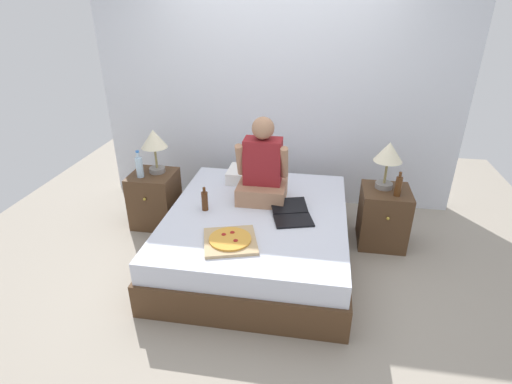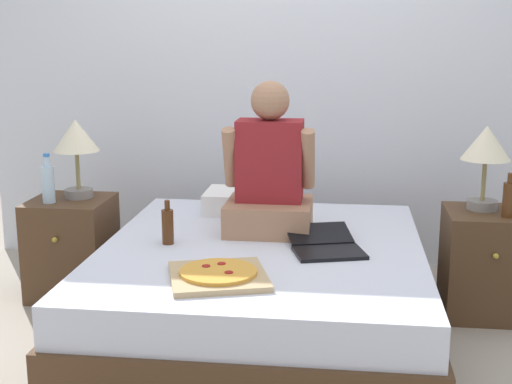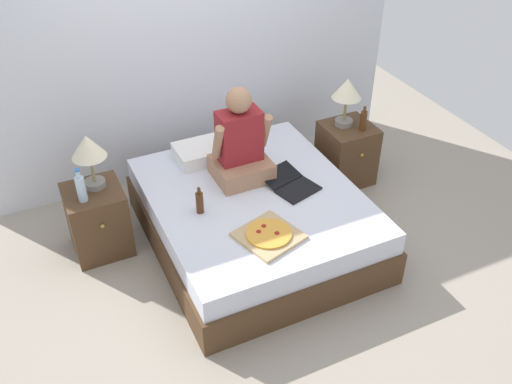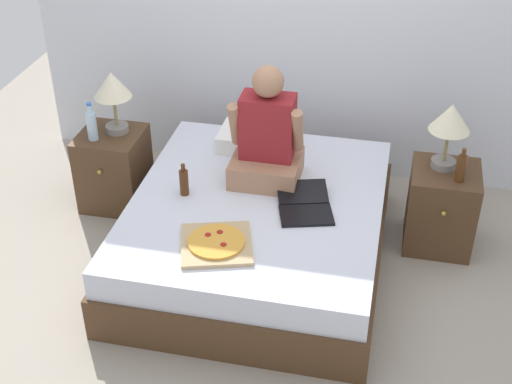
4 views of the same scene
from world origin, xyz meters
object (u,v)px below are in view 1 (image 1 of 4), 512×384
Objects in this scene: bed at (257,235)px; beer_bottle at (398,186)px; water_bottle at (139,167)px; pizza_box at (230,240)px; laptop at (292,215)px; beer_bottle_on_bed at (205,201)px; person_seated at (262,170)px; nightstand_left at (155,199)px; lamp_on_right_nightstand at (388,155)px; lamp_on_left_nightstand at (154,142)px; nightstand_right at (383,217)px.

bed is 1.35m from beer_bottle.
water_bottle is 0.55× the size of pizza_box.
beer_bottle_on_bed is (-0.77, 0.01, 0.07)m from laptop.
person_seated is (0.01, 0.27, 0.53)m from bed.
water_bottle is (-0.08, -0.09, 0.40)m from nightstand_left.
lamp_on_right_nightstand reaches higher than nightstand_left.
beer_bottle_on_bed is (-0.46, -0.03, 0.33)m from bed.
lamp_on_left_nightstand reaches higher than beer_bottle.
beer_bottle reaches higher than bed.
laptop is (0.31, -0.32, -0.27)m from person_seated.
beer_bottle_on_bed is (0.69, -0.48, 0.28)m from nightstand_left.
nightstand_left is 1.56m from laptop.
nightstand_left reaches higher than laptop.
bed is 1.24m from nightstand_right.
nightstand_right is at bearing 30.34° from laptop.
bed is 3.85× the size of laptop.
lamp_on_right_nightstand is 2.05× the size of beer_bottle_on_bed.
bed is 0.59m from person_seated.
bed is 6.77× the size of water_bottle.
person_seated reaches higher than pizza_box.
lamp_on_left_nightstand is 2.05× the size of beer_bottle_on_bed.
laptop is (-0.92, -0.40, -0.17)m from beer_bottle.
bed is 3.29× the size of nightstand_right.
lamp_on_right_nightstand is 1.06m from laptop.
water_bottle reaches higher than laptop.
bed is at bearing -158.86° from nightstand_right.
lamp_on_right_nightstand is (-0.03, 0.05, 0.61)m from nightstand_right.
water_bottle is 1.61m from laptop.
lamp_on_left_nightstand is 1.63× the size of water_bottle.
nightstand_right reaches higher than bed.
lamp_on_left_nightstand reaches higher than bed.
beer_bottle is at bearing 12.74° from beer_bottle_on_bed.
water_bottle is 0.61× the size of lamp_on_right_nightstand.
beer_bottle reaches higher than pizza_box.
nightstand_right is at bearing -1.26° from lamp_on_left_nightstand.
bed is 2.40× the size of person_seated.
beer_bottle is 1.61m from pizza_box.
nightstand_left is at bearing 180.00° from nightstand_right.
person_seated is at bearing -171.25° from nightstand_right.
beer_bottle reaches higher than nightstand_right.
beer_bottle_on_bed is at bearing -163.43° from nightstand_right.
water_bottle is (-1.24, 0.36, 0.45)m from bed.
pizza_box is at bearing -38.11° from water_bottle.
lamp_on_right_nightstand is (2.36, 0.14, 0.22)m from water_bottle.
nightstand_left is at bearing -128.63° from lamp_on_left_nightstand.
water_bottle reaches higher than nightstand_left.
beer_bottle reaches higher than laptop.
lamp_on_right_nightstand is 1.66m from pizza_box.
beer_bottle_on_bed reaches higher than pizza_box.
person_seated is (1.24, -0.09, 0.08)m from water_bottle.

